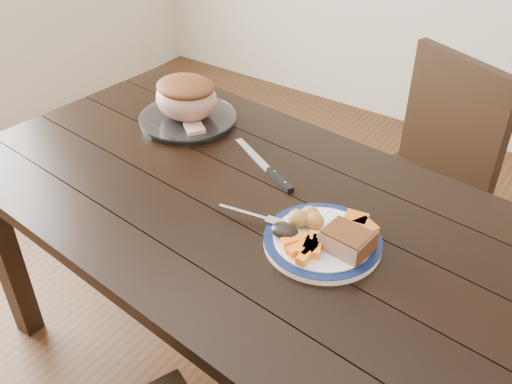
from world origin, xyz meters
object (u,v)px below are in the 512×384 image
Objects in this scene: chair_far at (422,173)px; pork_slice at (346,241)px; dining_table at (237,220)px; carving_knife at (273,173)px; roast_joint at (186,99)px; dinner_plate at (322,241)px; serving_platter at (188,120)px; fork at (256,216)px.

pork_slice is (0.07, -0.78, 0.27)m from chair_far.
dining_table is 0.17m from carving_knife.
dining_table is at bearing -32.62° from roast_joint.
dining_table is 8.10× the size of roast_joint.
roast_joint is (-0.65, -0.49, 0.31)m from chair_far.
dinner_plate is at bearing -9.29° from dining_table.
serving_platter is 2.96× the size of pork_slice.
dining_table is 5.72× the size of carving_knife.
chair_far is 0.85m from serving_platter.
carving_knife is (-0.08, 0.21, -0.01)m from fork.
dining_table is 16.07× the size of pork_slice.
roast_joint is (0.00, 0.00, 0.08)m from serving_platter.
pork_slice is (0.73, -0.29, 0.04)m from serving_platter.
dining_table is at bearing -75.76° from carving_knife.
pork_slice is 0.59× the size of fork.
dinner_plate is at bearing -2.52° from fork.
chair_far is 8.89× the size of pork_slice.
carving_knife reaches higher than dining_table.
dinner_plate is at bearing 175.24° from pork_slice.
chair_far reaches higher than roast_joint.
pork_slice is 0.36× the size of carving_knife.
carving_knife is (0.40, -0.10, -0.00)m from serving_platter.
dining_table is 5.89× the size of dinner_plate.
serving_platter is 1.49× the size of roast_joint.
chair_far is 4.48× the size of roast_joint.
dinner_plate is 0.92× the size of serving_platter.
dinner_plate is (0.29, -0.05, 0.10)m from dining_table.
dinner_plate is 1.38× the size of roast_joint.
chair_far is 5.23× the size of fork.
chair_far is 0.69m from carving_knife.
pork_slice reaches higher than serving_platter.
chair_far is at bearing 90.75° from dinner_plate.
serving_platter is (-0.37, 0.24, 0.10)m from dining_table.
fork is 0.61× the size of carving_knife.
chair_far is at bearing 37.21° from serving_platter.
pork_slice reaches higher than dining_table.
dining_table is 5.43× the size of serving_platter.
serving_platter is 0.78m from pork_slice.
fork is 0.86× the size of roast_joint.
serving_platter reaches higher than dining_table.
carving_knife is at bearing 76.82° from dining_table.
pork_slice is (0.36, -0.05, 0.14)m from dining_table.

